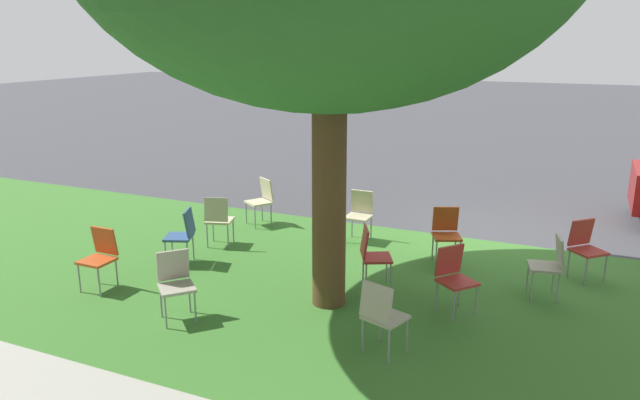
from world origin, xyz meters
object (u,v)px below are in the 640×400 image
at_px(chair_1, 360,212).
at_px(chair_11, 218,217).
at_px(chair_8, 175,280).
at_px(chair_10, 100,254).
at_px(chair_9, 262,198).
at_px(chair_4, 454,274).
at_px(chair_7, 183,232).
at_px(chair_2, 550,262).
at_px(chair_3, 446,230).
at_px(chair_6, 372,253).
at_px(chair_0, 382,313).
at_px(chair_5, 585,245).

height_order(chair_1, chair_11, same).
distance_m(chair_8, chair_10, 1.58).
distance_m(chair_9, chair_10, 3.62).
bearing_deg(chair_4, chair_7, -0.21).
bearing_deg(chair_7, chair_2, -169.71).
distance_m(chair_1, chair_3, 1.66).
xyz_separation_m(chair_2, chair_11, (5.24, 0.06, 0.00)).
relative_size(chair_4, chair_6, 1.00).
bearing_deg(chair_10, chair_4, -165.04).
bearing_deg(chair_0, chair_5, -121.11).
height_order(chair_7, chair_10, same).
height_order(chair_2, chair_4, same).
xyz_separation_m(chair_1, chair_10, (2.59, 3.45, 0.00)).
distance_m(chair_5, chair_6, 3.16).
xyz_separation_m(chair_10, chair_11, (-0.53, -2.17, 0.00)).
distance_m(chair_4, chair_10, 4.84).
bearing_deg(chair_11, chair_1, -148.21).
xyz_separation_m(chair_3, chair_6, (0.73, 1.42, 0.00)).
bearing_deg(chair_2, chair_6, 15.47).
distance_m(chair_6, chair_9, 3.50).
xyz_separation_m(chair_6, chair_8, (1.92, 1.92, 0.00)).
bearing_deg(chair_5, chair_7, 18.33).
bearing_deg(chair_5, chair_3, 4.33).
bearing_deg(chair_8, chair_4, -153.17).
bearing_deg(chair_11, chair_3, -167.14).
xyz_separation_m(chair_4, chair_7, (4.20, -0.02, 0.00)).
distance_m(chair_0, chair_6, 1.90).
bearing_deg(chair_1, chair_11, 31.79).
distance_m(chair_4, chair_9, 4.71).
bearing_deg(chair_0, chair_11, -32.74).
bearing_deg(chair_2, chair_10, 21.09).
xyz_separation_m(chair_1, chair_2, (-3.18, 1.22, 0.00)).
xyz_separation_m(chair_2, chair_5, (-0.42, -0.93, 0.00)).
bearing_deg(chair_1, chair_5, 175.42).
bearing_deg(chair_1, chair_7, 45.95).
bearing_deg(chair_0, chair_7, -21.25).
bearing_deg(chair_2, chair_11, 0.60).
bearing_deg(chair_7, chair_0, 158.75).
bearing_deg(chair_4, chair_9, -29.49).
bearing_deg(chair_11, chair_5, -170.11).
distance_m(chair_2, chair_4, 1.47).
height_order(chair_2, chair_8, same).
distance_m(chair_8, chair_11, 2.70).
bearing_deg(chair_1, chair_10, 53.09).
xyz_separation_m(chair_7, chair_9, (-0.10, -2.30, 0.00)).
distance_m(chair_1, chair_7, 3.04).
bearing_deg(chair_7, chair_10, 69.31).
bearing_deg(chair_1, chair_8, 74.49).
relative_size(chair_4, chair_11, 1.00).
bearing_deg(chair_10, chair_2, -158.91).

